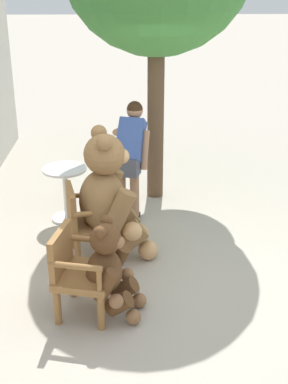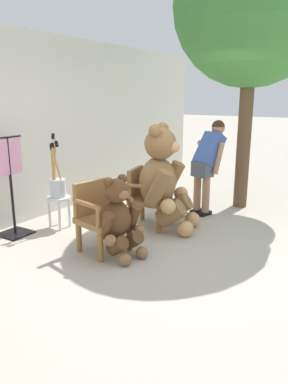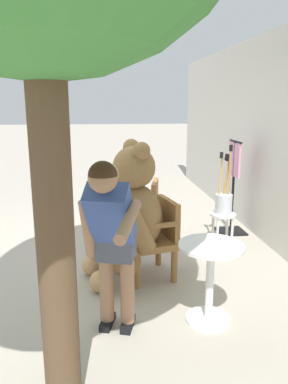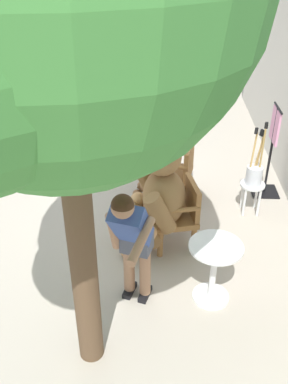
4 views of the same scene
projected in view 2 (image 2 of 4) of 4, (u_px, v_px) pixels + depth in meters
name	position (u px, v px, depth m)	size (l,w,h in m)	color
ground_plane	(167.00, 247.00, 4.80)	(60.00, 60.00, 0.00)	#B2A899
back_wall	(31.00, 128.00, 5.69)	(10.00, 0.16, 2.80)	beige
wooden_chair_left	(100.00, 215.00, 4.59)	(0.66, 0.63, 0.86)	olive
wooden_chair_right	(146.00, 196.00, 5.45)	(0.66, 0.63, 0.86)	olive
teddy_bear_large	(163.00, 179.00, 5.27)	(0.94, 0.94, 1.51)	olive
teddy_bear_small	(118.00, 218.00, 4.41)	(0.61, 0.61, 0.98)	brown
person_visitor	(208.00, 159.00, 5.97)	(0.87, 0.49, 1.50)	black
white_stool	(59.00, 204.00, 5.42)	(0.34, 0.34, 0.46)	silver
brush_bucket	(57.00, 184.00, 5.34)	(0.22, 0.22, 0.91)	silver
round_side_table	(159.00, 181.00, 6.42)	(0.56, 0.56, 0.72)	white
patio_tree	(259.00, 10.00, 5.80)	(2.59, 2.46, 4.45)	brown
clothing_display_stand	(11.00, 184.00, 5.05)	(0.44, 0.40, 1.36)	black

